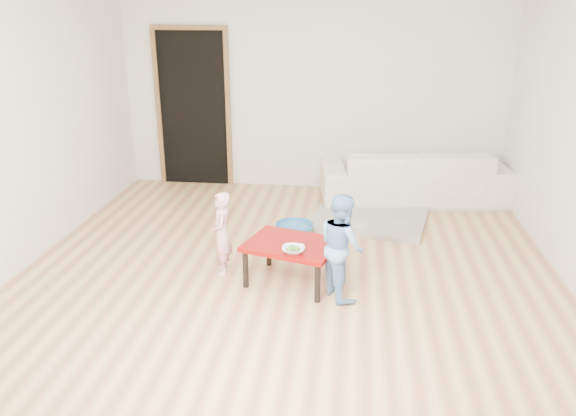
% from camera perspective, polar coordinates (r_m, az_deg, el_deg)
% --- Properties ---
extents(floor, '(5.00, 5.00, 0.01)m').
position_cam_1_polar(floor, '(5.44, 0.25, -5.73)').
color(floor, '#AD6E4A').
rests_on(floor, ground).
extents(back_wall, '(5.00, 0.02, 2.60)m').
position_cam_1_polar(back_wall, '(7.46, 2.52, 11.81)').
color(back_wall, silver).
rests_on(back_wall, floor).
extents(left_wall, '(0.02, 5.00, 2.60)m').
position_cam_1_polar(left_wall, '(5.84, -25.12, 7.67)').
color(left_wall, silver).
rests_on(left_wall, floor).
extents(doorway, '(1.02, 0.08, 2.11)m').
position_cam_1_polar(doorway, '(7.77, -9.55, 9.84)').
color(doorway, brown).
rests_on(doorway, back_wall).
extents(sofa, '(2.39, 1.19, 0.67)m').
position_cam_1_polar(sofa, '(7.25, 12.61, 3.27)').
color(sofa, white).
rests_on(sofa, floor).
extents(cushion, '(0.53, 0.50, 0.12)m').
position_cam_1_polar(cushion, '(7.01, 10.87, 4.23)').
color(cushion, orange).
rests_on(cushion, sofa).
extents(red_table, '(0.91, 0.78, 0.39)m').
position_cam_1_polar(red_table, '(5.02, 0.37, -5.57)').
color(red_table, maroon).
rests_on(red_table, floor).
extents(bowl, '(0.19, 0.19, 0.05)m').
position_cam_1_polar(bowl, '(4.74, 0.54, -4.26)').
color(bowl, white).
rests_on(bowl, red_table).
extents(broccoli, '(0.12, 0.12, 0.06)m').
position_cam_1_polar(broccoli, '(4.74, 0.54, -4.21)').
color(broccoli, '#2D5919').
rests_on(broccoli, red_table).
extents(child_pink, '(0.25, 0.32, 0.78)m').
position_cam_1_polar(child_pink, '(5.16, -6.76, -2.57)').
color(child_pink, pink).
rests_on(child_pink, floor).
extents(child_blue, '(0.52, 0.55, 0.91)m').
position_cam_1_polar(child_blue, '(4.72, 5.47, -3.87)').
color(child_blue, '#6095DF').
rests_on(child_blue, floor).
extents(basin, '(0.41, 0.41, 0.13)m').
position_cam_1_polar(basin, '(6.08, 0.64, -2.20)').
color(basin, teal).
rests_on(basin, floor).
extents(blanket, '(1.45, 1.29, 0.06)m').
position_cam_1_polar(blanket, '(6.55, 8.20, -1.05)').
color(blanket, '#A9A195').
rests_on(blanket, floor).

